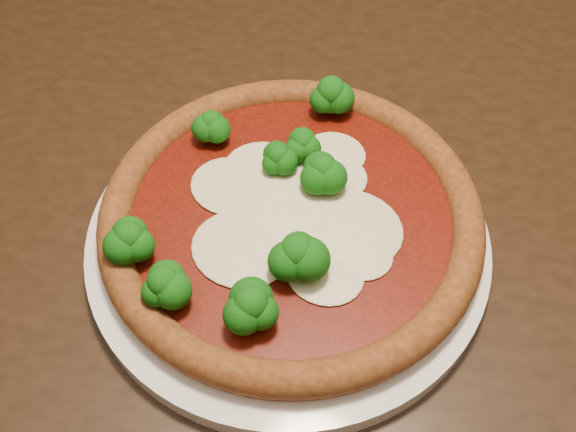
% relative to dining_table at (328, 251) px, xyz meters
% --- Properties ---
extents(floor, '(4.00, 4.00, 0.00)m').
position_rel_dining_table_xyz_m(floor, '(-0.04, 0.04, -0.65)').
color(floor, black).
rests_on(floor, ground).
extents(dining_table, '(1.39, 1.20, 0.75)m').
position_rel_dining_table_xyz_m(dining_table, '(0.00, 0.00, 0.00)').
color(dining_table, black).
rests_on(dining_table, floor).
extents(plate, '(0.33, 0.33, 0.02)m').
position_rel_dining_table_xyz_m(plate, '(-0.01, -0.07, 0.11)').
color(plate, silver).
rests_on(plate, dining_table).
extents(pizza, '(0.31, 0.31, 0.06)m').
position_rel_dining_table_xyz_m(pizza, '(-0.01, -0.06, 0.13)').
color(pizza, brown).
rests_on(pizza, plate).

